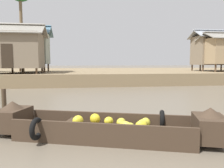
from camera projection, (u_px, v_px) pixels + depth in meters
ground_plane at (84, 103)px, 10.43m from camera, size 300.00×300.00×0.00m
riverbank_strip at (81, 74)px, 26.48m from camera, size 160.00×20.00×1.00m
banana_boat at (105, 126)px, 5.46m from camera, size 5.60×2.68×0.86m
stilt_house_left at (13, 50)px, 17.76m from camera, size 5.14×3.50×3.98m
stilt_house_mid_left at (31, 48)px, 20.90m from camera, size 3.83×3.48×4.37m
stilt_house_mid_right at (221, 51)px, 22.14m from camera, size 3.96×3.57×3.90m
stilt_house_right at (213, 50)px, 23.73m from camera, size 4.63×3.08×4.37m
mooring_post at (4, 106)px, 6.91m from camera, size 0.14×0.14×1.06m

